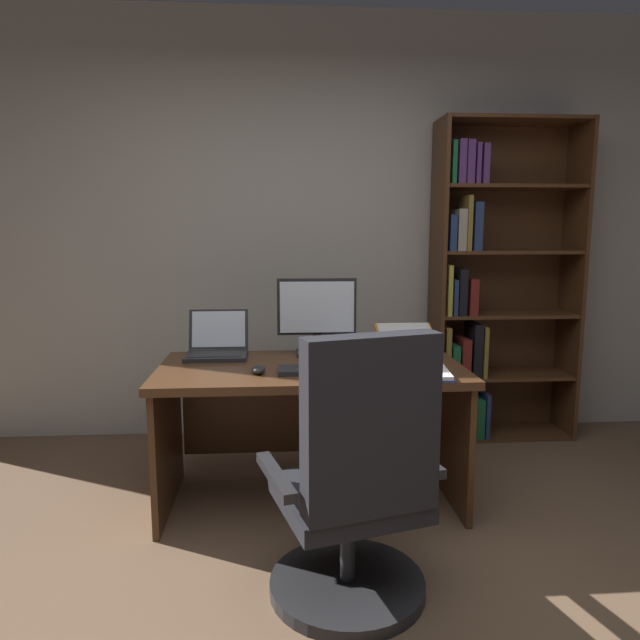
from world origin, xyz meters
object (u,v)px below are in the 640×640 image
(computer_mouse, at_px, (259,369))
(pen, at_px, (353,359))
(notepad, at_px, (350,360))
(bookshelf, at_px, (487,291))
(reading_stand_with_book, at_px, (406,338))
(office_chair, at_px, (357,493))
(open_binder, at_px, (394,371))
(laptop, at_px, (217,347))
(keyboard, at_px, (323,370))
(desk, at_px, (310,399))
(monitor, at_px, (317,318))

(computer_mouse, distance_m, pen, 0.52)
(computer_mouse, xyz_separation_m, pen, (0.48, 0.22, -0.01))
(notepad, bearing_deg, pen, 0.00)
(bookshelf, relative_size, reading_stand_with_book, 6.37)
(computer_mouse, relative_size, reading_stand_with_book, 0.32)
(office_chair, distance_m, open_binder, 0.75)
(office_chair, bearing_deg, open_binder, 52.92)
(laptop, distance_m, notepad, 0.71)
(open_binder, bearing_deg, computer_mouse, -179.06)
(notepad, xyz_separation_m, pen, (0.02, 0.00, 0.01))
(reading_stand_with_book, relative_size, pen, 2.32)
(open_binder, bearing_deg, bookshelf, 57.82)
(keyboard, relative_size, open_binder, 0.77)
(keyboard, height_order, notepad, keyboard)
(office_chair, distance_m, notepad, 0.96)
(desk, relative_size, laptop, 4.71)
(notepad, bearing_deg, office_chair, -95.26)
(desk, xyz_separation_m, reading_stand_with_book, (0.55, 0.25, 0.27))
(bookshelf, bearing_deg, pen, -140.65)
(keyboard, height_order, open_binder, same)
(monitor, xyz_separation_m, reading_stand_with_book, (0.50, 0.07, -0.13))
(laptop, bearing_deg, monitor, -0.60)
(bookshelf, relative_size, notepad, 9.85)
(monitor, bearing_deg, reading_stand_with_book, 8.29)
(open_binder, xyz_separation_m, notepad, (-0.17, 0.27, -0.01))
(desk, bearing_deg, notepad, 0.66)
(notepad, bearing_deg, desk, -179.34)
(bookshelf, xyz_separation_m, notepad, (-1.01, -0.81, -0.27))
(desk, relative_size, monitor, 3.55)
(reading_stand_with_book, bearing_deg, notepad, -144.88)
(monitor, height_order, keyboard, monitor)
(open_binder, bearing_deg, pen, 125.32)
(open_binder, xyz_separation_m, pen, (-0.15, 0.27, 0.00))
(keyboard, relative_size, computer_mouse, 4.04)
(reading_stand_with_book, relative_size, open_binder, 0.60)
(desk, bearing_deg, office_chair, -82.63)
(computer_mouse, bearing_deg, monitor, 52.54)
(desk, distance_m, keyboard, 0.30)
(open_binder, distance_m, pen, 0.31)
(bookshelf, xyz_separation_m, monitor, (-1.16, -0.64, -0.07))
(computer_mouse, bearing_deg, bookshelf, 35.13)
(laptop, xyz_separation_m, computer_mouse, (0.23, -0.40, -0.03))
(reading_stand_with_book, height_order, open_binder, reading_stand_with_book)
(computer_mouse, bearing_deg, keyboard, 0.00)
(desk, xyz_separation_m, bookshelf, (1.21, 0.81, 0.47))
(keyboard, bearing_deg, pen, 51.33)
(open_binder, height_order, pen, open_binder)
(monitor, relative_size, laptop, 1.33)
(laptop, distance_m, reading_stand_with_book, 1.04)
(keyboard, xyz_separation_m, open_binder, (0.33, -0.05, -0.00))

